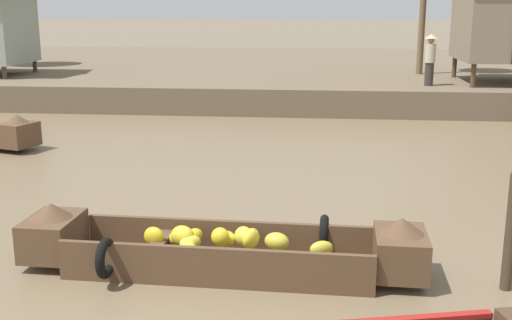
% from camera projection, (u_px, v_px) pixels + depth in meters
% --- Properties ---
extents(ground_plane, '(300.00, 300.00, 0.00)m').
position_uv_depth(ground_plane, '(277.00, 164.00, 14.21)').
color(ground_plane, '#726047').
extents(riverbank_strip, '(160.00, 20.00, 0.88)m').
position_uv_depth(riverbank_strip, '(302.00, 72.00, 29.54)').
color(riverbank_strip, brown).
rests_on(riverbank_strip, ground).
extents(banana_boat, '(5.31, 1.71, 0.84)m').
position_uv_depth(banana_boat, '(220.00, 249.00, 8.41)').
color(banana_boat, brown).
rests_on(banana_boat, ground).
extents(vendor_person, '(0.44, 0.44, 1.66)m').
position_uv_depth(vendor_person, '(430.00, 57.00, 20.64)').
color(vendor_person, '#332D28').
rests_on(vendor_person, riverbank_strip).
extents(mooring_post, '(0.14, 0.14, 1.49)m').
position_uv_depth(mooring_post, '(511.00, 233.00, 7.75)').
color(mooring_post, '#423323').
rests_on(mooring_post, ground).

